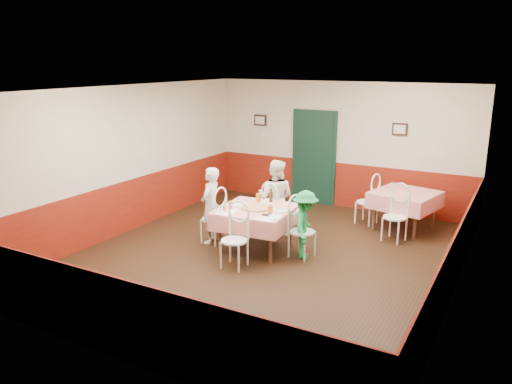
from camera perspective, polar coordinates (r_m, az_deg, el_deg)
The scene contains 39 objects.
floor at distance 8.60m, azimuth 1.25°, elevation -7.31°, with size 7.00×7.00×0.00m, color black.
ceiling at distance 7.97m, azimuth 1.36°, elevation 11.67°, with size 7.00×7.00×0.00m, color white.
back_wall at distance 11.33m, azimuth 9.58°, elevation 5.29°, with size 6.00×0.10×2.80m, color beige.
front_wall at distance 5.44m, azimuth -16.15°, elevation -5.55°, with size 6.00×0.10×2.80m, color beige.
left_wall at distance 9.90m, azimuth -14.31°, elevation 3.66°, with size 0.10×7.00×2.80m, color beige.
right_wall at distance 7.33m, azimuth 22.57°, elevation -0.89°, with size 0.10×7.00×2.80m, color beige.
wainscot_back at distance 11.50m, azimuth 9.37°, elevation 0.86°, with size 6.00×0.03×1.00m, color maroon.
wainscot_front at distance 5.82m, azimuth -15.40°, elevation -13.85°, with size 6.00×0.03×1.00m, color maroon.
wainscot_left at distance 10.09m, azimuth -13.92°, elevation -1.36°, with size 0.03×7.00×1.00m, color maroon.
wainscot_right at distance 7.60m, azimuth 21.78°, elevation -7.42°, with size 0.03×7.00×1.00m, color maroon.
door at distance 11.56m, azimuth 6.62°, elevation 3.82°, with size 0.96×0.06×2.10m, color black.
picture_left at distance 12.03m, azimuth 0.50°, elevation 8.21°, with size 0.32×0.03×0.26m, color black.
picture_right at distance 10.86m, azimuth 16.11°, elevation 6.91°, with size 0.32×0.03×0.26m, color black.
thermostat at distance 12.03m, azimuth 0.92°, elevation 6.52°, with size 0.10×0.03×0.10m, color white.
main_table at distance 8.75m, azimuth 0.00°, elevation -4.28°, with size 1.22×1.22×0.77m, color red.
second_table at distance 10.22m, azimuth 16.57°, elevation -2.08°, with size 1.12×1.12×0.77m, color red.
chair_left at distance 9.09m, azimuth -4.90°, elevation -3.09°, with size 0.42×0.42×0.90m, color white, non-canonical shape.
chair_right at distance 8.43m, azimuth 5.29°, elevation -4.55°, with size 0.42×0.42×0.90m, color white, non-canonical shape.
chair_far at distance 9.47m, azimuth 2.11°, elevation -2.31°, with size 0.42×0.42×0.90m, color white, non-canonical shape.
chair_near at distance 8.00m, azimuth -2.51°, elevation -5.58°, with size 0.42×0.42×0.90m, color white, non-canonical shape.
chair_second_a at distance 10.37m, azimuth 12.56°, elevation -1.13°, with size 0.42×0.42×0.90m, color white, non-canonical shape.
chair_second_b at distance 9.49m, azimuth 15.59°, elevation -2.82°, with size 0.42×0.42×0.90m, color white, non-canonical shape.
pizza at distance 8.59m, azimuth -0.05°, elevation -1.83°, with size 0.46×0.46×0.03m, color #B74723.
plate_left at distance 8.81m, azimuth -2.28°, elevation -1.47°, with size 0.25×0.25×0.01m, color white.
plate_right at distance 8.48m, azimuth 2.79°, elevation -2.13°, with size 0.25×0.25×0.01m, color white.
plate_far at distance 9.00m, azimuth 1.22°, elevation -1.11°, with size 0.25×0.25×0.01m, color white.
glass_a at distance 8.58m, azimuth -2.94°, elevation -1.52°, with size 0.07×0.07×0.14m, color #BF7219.
glass_b at distance 8.30m, azimuth 1.65°, elevation -2.05°, with size 0.08×0.08×0.14m, color #BF7219.
glass_c at distance 8.99m, azimuth 0.25°, elevation -0.66°, with size 0.08×0.08×0.15m, color #BF7219.
beer_bottle at distance 8.93m, azimuth 1.72°, elevation -0.52°, with size 0.06×0.06×0.23m, color #381C0A.
shaker_a at distance 8.43m, azimuth -4.00°, elevation -1.99°, with size 0.04×0.04×0.09m, color silver.
shaker_b at distance 8.38m, azimuth -3.43°, elevation -2.09°, with size 0.04×0.04×0.09m, color silver.
shaker_c at distance 8.49m, azimuth -3.67°, elevation -1.86°, with size 0.04×0.04×0.09m, color #B23319.
menu_left at distance 8.46m, azimuth -3.37°, elevation -2.24°, with size 0.30×0.40×0.00m, color white.
menu_right at distance 8.14m, azimuth 1.46°, elevation -2.89°, with size 0.30×0.40×0.00m, color white.
wallet at distance 8.23m, azimuth 1.11°, elevation -2.63°, with size 0.11×0.09×0.02m, color black.
diner_left at distance 9.04m, azimuth -5.21°, elevation -1.54°, with size 0.51×0.34×1.40m, color gray.
diner_far at distance 9.44m, azimuth 2.24°, elevation -0.63°, with size 0.70×0.55×1.45m, color gray.
diner_right at distance 8.38m, azimuth 5.64°, elevation -3.75°, with size 0.75×0.43×1.16m, color gray.
Camera 1 is at (3.69, -7.06, 3.24)m, focal length 35.00 mm.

